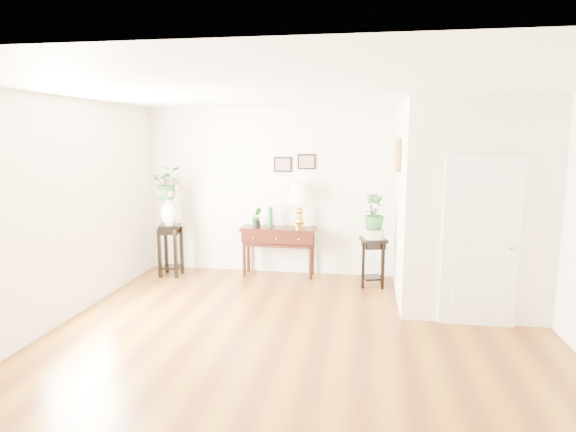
% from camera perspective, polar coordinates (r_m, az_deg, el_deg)
% --- Properties ---
extents(floor, '(6.00, 5.50, 0.02)m').
position_cam_1_polar(floor, '(5.73, 1.39, -14.38)').
color(floor, brown).
rests_on(floor, ground).
extents(ceiling, '(6.00, 5.50, 0.02)m').
position_cam_1_polar(ceiling, '(5.26, 1.51, 14.74)').
color(ceiling, white).
rests_on(ceiling, ground).
extents(wall_back, '(6.00, 0.02, 2.80)m').
position_cam_1_polar(wall_back, '(8.03, 4.00, 2.87)').
color(wall_back, silver).
rests_on(wall_back, ground).
extents(wall_front, '(6.00, 0.02, 2.80)m').
position_cam_1_polar(wall_front, '(2.70, -6.29, -10.34)').
color(wall_front, silver).
rests_on(wall_front, ground).
extents(wall_left, '(0.02, 5.50, 2.80)m').
position_cam_1_polar(wall_left, '(6.43, -26.10, 0.30)').
color(wall_left, silver).
rests_on(wall_left, ground).
extents(partition, '(1.80, 1.95, 2.80)m').
position_cam_1_polar(partition, '(7.17, 20.26, 1.53)').
color(partition, silver).
rests_on(partition, floor).
extents(door, '(0.90, 0.05, 2.10)m').
position_cam_1_polar(door, '(6.27, 21.84, -2.88)').
color(door, white).
rests_on(door, floor).
extents(art_print_left, '(0.30, 0.02, 0.25)m').
position_cam_1_polar(art_print_left, '(8.05, -0.61, 6.12)').
color(art_print_left, black).
rests_on(art_print_left, wall_back).
extents(art_print_right, '(0.30, 0.02, 0.25)m').
position_cam_1_polar(art_print_right, '(7.99, 2.23, 6.45)').
color(art_print_right, black).
rests_on(art_print_right, wall_back).
extents(wall_ornament, '(0.07, 0.51, 0.51)m').
position_cam_1_polar(wall_ornament, '(7.12, 12.88, 7.07)').
color(wall_ornament, '#D08748').
rests_on(wall_ornament, partition).
extents(console_table, '(1.24, 0.44, 0.82)m').
position_cam_1_polar(console_table, '(8.07, -1.13, -4.22)').
color(console_table, black).
rests_on(console_table, floor).
extents(table_lamp, '(0.51, 0.51, 0.76)m').
position_cam_1_polar(table_lamp, '(7.87, 1.39, 1.07)').
color(table_lamp, gold).
rests_on(table_lamp, console_table).
extents(green_vase, '(0.08, 0.08, 0.34)m').
position_cam_1_polar(green_vase, '(7.97, -2.09, -0.13)').
color(green_vase, '#0A4D26').
rests_on(green_vase, console_table).
extents(potted_plant, '(0.21, 0.20, 0.31)m').
position_cam_1_polar(potted_plant, '(8.02, -3.73, -0.18)').
color(potted_plant, '#225A23').
rests_on(potted_plant, console_table).
extents(plant_stand_a, '(0.41, 0.41, 0.87)m').
position_cam_1_polar(plant_stand_a, '(8.29, -13.73, -3.96)').
color(plant_stand_a, black).
rests_on(plant_stand_a, floor).
extents(porcelain_vase, '(0.28, 0.28, 0.48)m').
position_cam_1_polar(porcelain_vase, '(8.16, -13.91, 0.54)').
color(porcelain_vase, white).
rests_on(porcelain_vase, plant_stand_a).
extents(lily_arrangement, '(0.59, 0.55, 0.54)m').
position_cam_1_polar(lily_arrangement, '(8.11, -14.03, 3.65)').
color(lily_arrangement, '#225A23').
rests_on(lily_arrangement, porcelain_vase).
extents(plant_stand_b, '(0.45, 0.45, 0.76)m').
position_cam_1_polar(plant_stand_b, '(7.63, 10.04, -5.40)').
color(plant_stand_b, black).
rests_on(plant_stand_b, floor).
extents(ceramic_bowl, '(0.42, 0.42, 0.14)m').
position_cam_1_polar(ceramic_bowl, '(7.52, 10.14, -2.01)').
color(ceramic_bowl, beige).
rests_on(ceramic_bowl, plant_stand_b).
extents(narcissus, '(0.42, 0.42, 0.57)m').
position_cam_1_polar(narcissus, '(7.47, 10.21, 0.43)').
color(narcissus, '#225A23').
rests_on(narcissus, ceramic_bowl).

